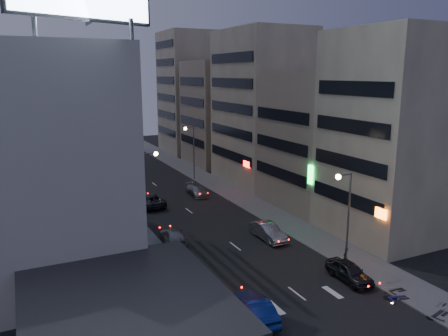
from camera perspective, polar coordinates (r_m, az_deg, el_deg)
ground at (r=31.23m, az=13.94°, el=-18.78°), size 180.00×180.00×0.00m
sidewalk_left at (r=53.57m, az=-14.21°, el=-5.33°), size 4.00×120.00×0.12m
sidewalk_right at (r=58.60m, az=1.30°, el=-3.42°), size 4.00×120.00×0.12m
food_court at (r=26.53m, az=-14.56°, el=-19.87°), size 11.00×13.00×3.88m
white_building at (r=40.84m, az=-24.40°, el=1.42°), size 14.00×24.00×18.00m
shophouse_near at (r=45.23m, az=20.89°, el=3.95°), size 10.00×11.00×20.00m
shophouse_mid at (r=54.28m, az=12.31°, el=3.61°), size 11.00×12.00×16.00m
shophouse_far at (r=64.36m, az=4.92°, el=7.86°), size 10.00×14.00×22.00m
far_left_a at (r=65.55m, az=-23.85°, el=6.07°), size 11.00×10.00×20.00m
far_left_b at (r=78.72m, az=-24.44°, el=5.05°), size 12.00×10.00×15.00m
far_right_a at (r=77.98m, az=-0.43°, el=7.20°), size 11.00×12.00×18.00m
far_right_b at (r=90.80m, az=-3.98°, el=9.79°), size 12.00×12.00×24.00m
street_lamp_right_near at (r=36.81m, az=15.56°, el=-4.86°), size 1.60×0.44×8.02m
street_lamp_left at (r=45.10m, az=-9.88°, el=-1.44°), size 1.60×0.44×8.02m
street_lamp_right_far at (r=65.54m, az=-4.29°, el=2.99°), size 1.60×0.44×8.02m
parked_car_right_near at (r=36.40m, az=16.05°, el=-12.87°), size 1.92×4.46×1.50m
parked_car_right_mid at (r=43.26m, az=5.77°, el=-8.26°), size 1.69×4.80×1.58m
parked_car_left at (r=54.13m, az=-9.66°, el=-4.13°), size 2.88×5.78×1.57m
parked_car_right_far at (r=58.14m, az=-3.57°, el=-2.94°), size 2.08×4.74×1.36m
road_car_blue at (r=30.25m, az=3.93°, el=-17.79°), size 2.07×4.91×1.58m
road_car_silver at (r=42.34m, az=-6.64°, el=-8.85°), size 2.72×5.20×1.44m
person at (r=38.67m, az=15.58°, el=-11.07°), size 0.67×0.59×1.55m
scooter_black_a at (r=34.37m, az=26.52°, el=-15.34°), size 1.12×2.12×1.23m
scooter_silver_a at (r=35.52m, az=26.52°, el=-14.64°), size 0.99×1.71×0.99m
scooter_blue at (r=35.30m, az=22.63°, el=-14.20°), size 1.18×2.15×1.25m
scooter_black_b at (r=36.35m, az=22.21°, el=-13.48°), size 0.74×1.90×1.14m
scooter_silver_b at (r=36.48m, az=22.13°, el=-13.42°), size 1.13×1.88×1.09m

